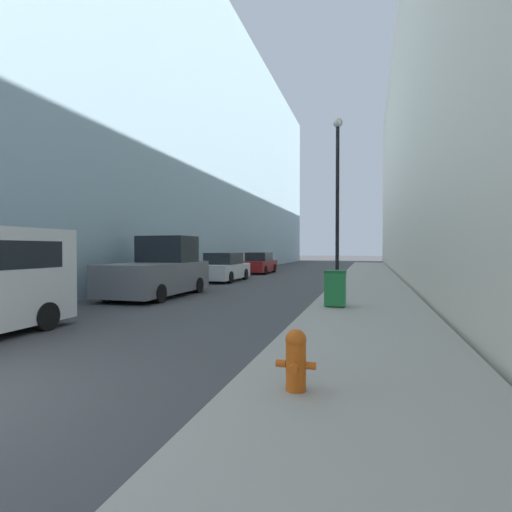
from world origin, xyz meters
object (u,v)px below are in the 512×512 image
object	(u,v)px
pickup_truck	(159,271)
fire_hydrant	(296,358)
trash_bin	(335,288)
lamppost	(337,192)
parked_sedan_far	(259,264)
parked_sedan_near	(224,268)

from	to	relation	value
pickup_truck	fire_hydrant	bearing A→B (deg)	-52.38
trash_bin	lamppost	xyz separation A→B (m)	(-0.25, 3.96, 3.35)
parked_sedan_far	trash_bin	bearing A→B (deg)	-67.47
parked_sedan_far	lamppost	bearing A→B (deg)	-62.29
pickup_truck	parked_sedan_far	size ratio (longest dim) A/B	1.12
lamppost	pickup_truck	bearing A→B (deg)	-162.52
fire_hydrant	trash_bin	bearing A→B (deg)	90.91
pickup_truck	parked_sedan_far	xyz separation A→B (m)	(-0.03, 14.78, -0.24)
parked_sedan_near	parked_sedan_far	world-z (taller)	parked_sedan_near
lamppost	parked_sedan_far	distance (m)	14.71
trash_bin	lamppost	world-z (taller)	lamppost
lamppost	trash_bin	bearing A→B (deg)	-86.46
trash_bin	pickup_truck	size ratio (longest dim) A/B	0.21
trash_bin	pickup_truck	distance (m)	7.14
fire_hydrant	parked_sedan_near	bearing A→B (deg)	113.22
parked_sedan_near	pickup_truck	bearing A→B (deg)	-89.49
fire_hydrant	parked_sedan_near	size ratio (longest dim) A/B	0.17
parked_sedan_far	parked_sedan_near	bearing A→B (deg)	-90.30
trash_bin	parked_sedan_far	bearing A→B (deg)	112.53
fire_hydrant	trash_bin	size ratio (longest dim) A/B	0.69
lamppost	pickup_truck	size ratio (longest dim) A/B	1.34
fire_hydrant	pickup_truck	size ratio (longest dim) A/B	0.15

